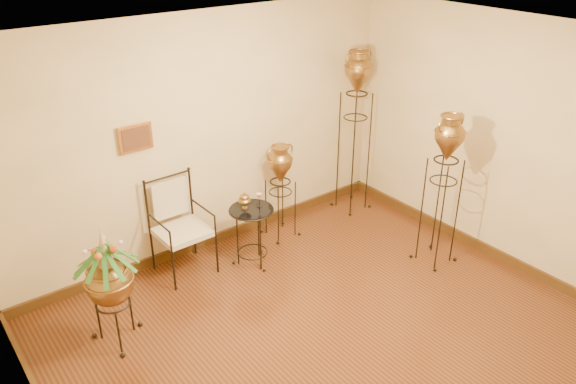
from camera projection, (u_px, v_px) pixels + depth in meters
ground at (351, 354)px, 5.24m from camera, size 5.00×5.00×0.00m
room_shell at (361, 188)px, 4.46m from camera, size 5.02×5.02×2.81m
amphora_tall at (355, 131)px, 7.34m from camera, size 0.43×0.43×2.20m
amphora_mid at (442, 190)px, 6.25m from camera, size 0.41×0.41×1.82m
amphora_short at (280, 191)px, 6.91m from camera, size 0.49×0.49×1.24m
planter_urn at (109, 279)px, 5.09m from camera, size 0.81×0.81×1.28m
armchair at (182, 228)px, 6.20m from camera, size 0.64×0.60×1.12m
side_table at (252, 235)px, 6.43m from camera, size 0.54×0.54×0.91m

